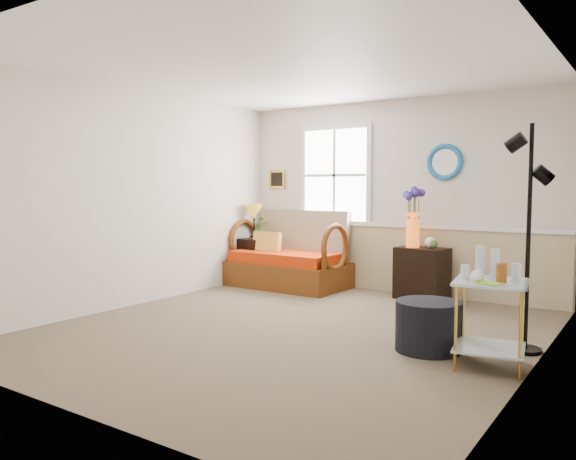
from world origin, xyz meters
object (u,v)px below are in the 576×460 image
Objects in this scene: floor_lamp at (528,239)px; ottoman at (428,326)px; cabinet at (422,274)px; lamp_stand at (254,260)px; loveseat at (288,249)px; side_table at (490,324)px.

ottoman is (-0.71, -0.45, -0.77)m from floor_lamp.
floor_lamp reaches higher than cabinet.
lamp_stand is 0.99× the size of cabinet.
loveseat is 3.95m from side_table.
floor_lamp is 3.46× the size of ottoman.
cabinet is (1.93, 0.20, -0.21)m from loveseat.
loveseat reaches higher than lamp_stand.
floor_lamp is (3.50, -1.47, 0.44)m from loveseat.
side_table is 0.89m from floor_lamp.
lamp_stand is 1.15× the size of ottoman.
ottoman is (0.86, -2.12, -0.11)m from cabinet.
floor_lamp is at bearing -21.24° from loveseat.
loveseat is 0.68m from lamp_stand.
side_table reaches higher than ottoman.
floor_lamp reaches higher than ottoman.
cabinet is (2.57, 0.16, 0.00)m from lamp_stand.
loveseat is at bearing 145.42° from ottoman.
side_table is (1.42, -2.28, 0.02)m from cabinet.
ottoman is at bearing -29.78° from lamp_stand.
lamp_stand is 0.95× the size of side_table.
floor_lamp is at bearing 32.35° from ottoman.
cabinet is at bearing 7.44° from loveseat.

